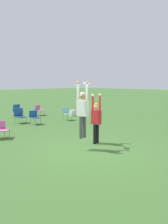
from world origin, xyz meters
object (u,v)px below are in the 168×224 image
object	(u,v)px
person_jumping	(83,109)
camping_chair_0	(67,112)
camping_chair_3	(39,109)
camping_chair_2	(0,128)
frisbee	(86,83)
person_defending	(96,118)
camping_chair_1	(17,110)
camping_chair_5	(34,116)
camping_chair_4	(20,115)
cooler_box	(73,113)

from	to	relation	value
person_jumping	camping_chair_0	size ratio (longest dim) A/B	2.42
person_jumping	camping_chair_3	distance (m)	8.90
person_jumping	camping_chair_2	bearing A→B (deg)	9.22
person_jumping	camping_chair_3	bearing A→B (deg)	-34.70
person_jumping	frisbee	xyz separation A→B (m)	(0.40, 0.19, 0.89)
person_defending	frisbee	distance (m)	1.46
camping_chair_1	camping_chair_3	bearing A→B (deg)	161.58
camping_chair_1	camping_chair_2	xyz separation A→B (m)	(-3.45, -4.75, -0.06)
person_jumping	camping_chair_5	bearing A→B (deg)	-25.89
person_defending	camping_chair_0	distance (m)	5.59
frisbee	camping_chair_0	size ratio (longest dim) A/B	0.30
person_jumping	person_defending	xyz separation A→B (m)	(0.95, 0.18, -0.46)
camping_chair_0	camping_chair_3	world-z (taller)	camping_chair_0
frisbee	camping_chair_1	distance (m)	8.66
camping_chair_5	camping_chair_1	bearing A→B (deg)	-88.37
camping_chair_2	camping_chair_4	world-z (taller)	camping_chair_4
camping_chair_5	person_defending	bearing A→B (deg)	97.63
camping_chair_2	camping_chair_4	size ratio (longest dim) A/B	0.95
camping_chair_3	person_defending	bearing A→B (deg)	53.39
camping_chair_2	camping_chair_0	bearing A→B (deg)	-130.64
camping_chair_1	camping_chair_2	world-z (taller)	camping_chair_1
camping_chair_4	camping_chair_5	world-z (taller)	camping_chair_4
camping_chair_1	camping_chair_3	xyz separation A→B (m)	(1.50, -0.40, -0.05)
camping_chair_0	camping_chair_2	xyz separation A→B (m)	(-5.00, -1.31, -0.06)
person_defending	camping_chair_3	xyz separation A→B (m)	(2.67, 7.89, -0.59)
person_defending	frisbee	xyz separation A→B (m)	(-0.54, 0.02, 1.36)
cooler_box	camping_chair_3	bearing A→B (deg)	128.84
camping_chair_1	camping_chair_3	distance (m)	1.55
person_defending	camping_chair_5	xyz separation A→B (m)	(0.52, 5.18, -0.57)
person_defending	camping_chair_4	bearing A→B (deg)	168.30
person_defending	camping_chair_2	distance (m)	4.26
camping_chair_4	cooler_box	distance (m)	4.14
camping_chair_1	cooler_box	xyz separation A→B (m)	(3.07, -2.36, -0.29)
camping_chair_1	camping_chair_0	bearing A→B (deg)	110.80
camping_chair_0	camping_chair_5	bearing A→B (deg)	22.49
camping_chair_1	camping_chair_4	size ratio (longest dim) A/B	1.00
camping_chair_0	camping_chair_3	bearing A→B (deg)	-58.15
camping_chair_2	camping_chair_1	bearing A→B (deg)	-91.42
camping_chair_0	camping_chair_2	world-z (taller)	camping_chair_0
person_jumping	camping_chair_5	distance (m)	5.65
camping_chair_4	camping_chair_3	bearing A→B (deg)	-133.43
camping_chair_0	camping_chair_5	world-z (taller)	camping_chair_0
person_jumping	camping_chair_0	xyz separation A→B (m)	(3.66, 5.03, -1.00)
person_defending	camping_chair_3	world-z (taller)	person_defending
frisbee	camping_chair_3	bearing A→B (deg)	67.78
frisbee	camping_chair_0	world-z (taller)	frisbee
frisbee	camping_chair_5	world-z (taller)	frisbee
camping_chair_1	camping_chair_4	distance (m)	2.37
person_jumping	cooler_box	distance (m)	8.12
camping_chair_3	cooler_box	size ratio (longest dim) A/B	1.80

